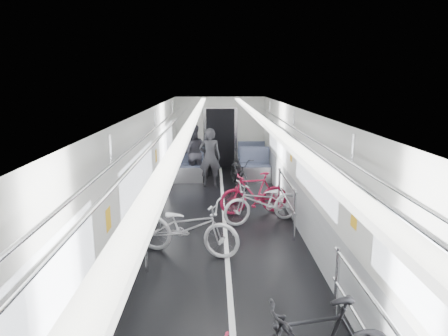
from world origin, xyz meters
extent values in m
cube|color=black|center=(0.00, 0.00, 0.00)|extent=(3.00, 14.00, 0.01)
cube|color=white|center=(0.00, 0.00, 2.40)|extent=(3.00, 14.00, 0.02)
cube|color=silver|center=(-1.50, 0.00, 1.20)|extent=(0.02, 14.00, 2.40)
cube|color=silver|center=(1.50, 0.00, 1.20)|extent=(0.02, 14.00, 2.40)
cube|color=silver|center=(0.00, 7.00, 1.20)|extent=(3.00, 0.02, 2.40)
cube|color=white|center=(0.00, 0.00, 0.01)|extent=(0.08, 13.80, 0.01)
cube|color=gray|center=(-1.47, 0.00, 0.45)|extent=(0.01, 13.90, 0.90)
cube|color=gray|center=(1.47, 0.00, 0.45)|extent=(0.01, 13.90, 0.90)
cube|color=white|center=(-1.47, 0.00, 1.40)|extent=(0.01, 10.80, 0.75)
cube|color=white|center=(1.47, 0.00, 1.40)|extent=(0.01, 10.80, 0.75)
cube|color=white|center=(-0.55, 0.00, 2.34)|extent=(0.14, 13.40, 0.05)
cube|color=white|center=(0.55, 0.00, 2.34)|extent=(0.14, 13.40, 0.05)
cube|color=black|center=(0.00, 6.94, 1.00)|extent=(0.95, 0.10, 2.00)
imported|color=silver|center=(-0.68, -0.03, 0.49)|extent=(1.97, 1.18, 0.98)
imported|color=silver|center=(0.80, 1.47, 0.46)|extent=(1.85, 1.16, 0.92)
imported|color=maroon|center=(0.68, 2.07, 0.47)|extent=(1.63, 0.76, 0.95)
imported|color=black|center=(0.48, 4.31, 0.43)|extent=(0.91, 1.73, 0.86)
imported|color=black|center=(-0.33, 4.41, 0.83)|extent=(0.62, 0.42, 1.67)
imported|color=#26252C|center=(-0.86, 5.10, 0.85)|extent=(0.96, 0.83, 1.69)
camera|label=1|loc=(-0.21, -6.51, 2.98)|focal=32.00mm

